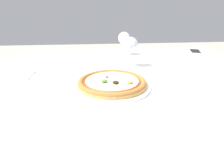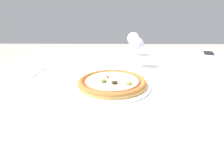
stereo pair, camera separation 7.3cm
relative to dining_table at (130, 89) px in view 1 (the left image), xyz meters
The scene contains 6 objects.
dining_table is the anchor object (origin of this frame).
pizza_plate 0.19m from the dining_table, 126.27° to the right, with size 0.30×0.30×0.04m.
fork 0.47m from the dining_table, behind, with size 0.03×0.17×0.00m.
wine_glass_far_left 0.24m from the dining_table, 81.09° to the left, with size 0.08×0.08×0.16m.
wine_glass_far_right 0.45m from the dining_table, 85.63° to the left, with size 0.08×0.08×0.15m.
cell_phone 0.70m from the dining_table, 38.25° to the left, with size 0.11×0.16×0.01m.
Camera 1 is at (-0.17, -0.82, 1.04)m, focal length 30.00 mm.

